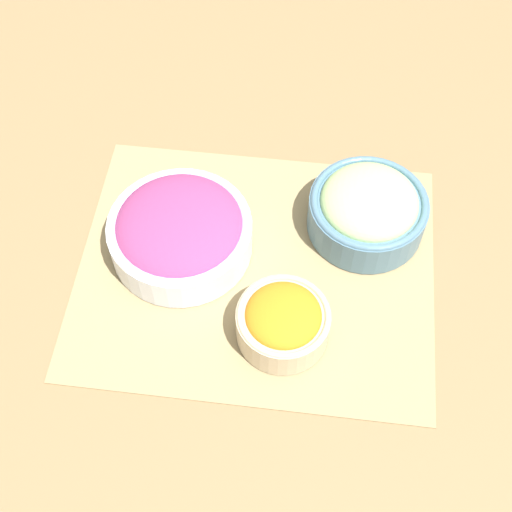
{
  "coord_description": "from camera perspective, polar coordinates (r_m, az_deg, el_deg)",
  "views": [
    {
      "loc": [
        0.06,
        -0.51,
        0.83
      ],
      "look_at": [
        0.0,
        0.0,
        0.03
      ],
      "focal_mm": 50.0,
      "sensor_mm": 36.0,
      "label": 1
    }
  ],
  "objects": [
    {
      "name": "onion_bowl",
      "position": [
        0.97,
        -6.1,
        2.01
      ],
      "size": [
        0.2,
        0.2,
        0.08
      ],
      "color": "silver",
      "rests_on": "placemat"
    },
    {
      "name": "placemat",
      "position": [
        0.98,
        0.0,
        -1.01
      ],
      "size": [
        0.48,
        0.4,
        0.0
      ],
      "color": "#937F56",
      "rests_on": "ground_plane"
    },
    {
      "name": "ground_plane",
      "position": [
        0.98,
        0.0,
        -1.07
      ],
      "size": [
        3.0,
        3.0,
        0.0
      ],
      "primitive_type": "plane",
      "color": "olive"
    },
    {
      "name": "cucumber_bowl",
      "position": [
        0.99,
        8.95,
        3.77
      ],
      "size": [
        0.16,
        0.16,
        0.08
      ],
      "color": "slate",
      "rests_on": "placemat"
    },
    {
      "name": "carrot_bowl",
      "position": [
        0.9,
        2.17,
        -5.23
      ],
      "size": [
        0.12,
        0.12,
        0.07
      ],
      "color": "#C6B28E",
      "rests_on": "placemat"
    }
  ]
}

